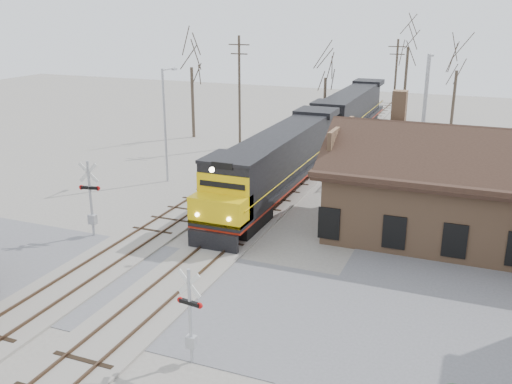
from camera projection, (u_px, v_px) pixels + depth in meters
ground at (167, 291)px, 26.27m from camera, size 140.00×140.00×0.00m
road at (167, 291)px, 26.27m from camera, size 60.00×9.00×0.03m
track_main at (278, 195)px, 39.48m from camera, size 3.40×90.00×0.24m
track_siding at (219, 188)px, 41.09m from camera, size 3.40×90.00×0.24m
depot at (461, 196)px, 31.84m from camera, size 15.20×9.31×7.90m
locomotive_lead at (276, 164)px, 38.41m from camera, size 3.11×20.83×4.63m
locomotive_trailing at (349, 113)px, 57.02m from camera, size 3.11×20.83×4.38m
crossbuck_near at (190, 319)px, 20.49m from camera, size 1.08×0.28×3.77m
crossbuck_far at (91, 202)px, 32.06m from camera, size 1.26×0.33×4.43m
streetlight_a at (166, 119)px, 41.65m from camera, size 0.25×2.04×8.34m
streetlight_b at (425, 109)px, 43.15m from camera, size 0.25×2.04×9.19m
streetlight_c at (425, 96)px, 52.06m from camera, size 0.25×2.04×8.55m
utility_pole_a at (239, 90)px, 51.86m from camera, size 2.00×0.24×10.13m
utility_pole_b at (395, 81)px, 62.38m from camera, size 2.00×0.24×9.27m
tree_a at (191, 55)px, 55.17m from camera, size 4.62×4.62×11.32m
tree_b at (326, 69)px, 59.93m from camera, size 3.61×3.61×8.84m
tree_c at (409, 34)px, 64.17m from camera, size 5.49×5.49×13.45m
tree_d at (458, 61)px, 59.86m from camera, size 4.10×4.10×10.04m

